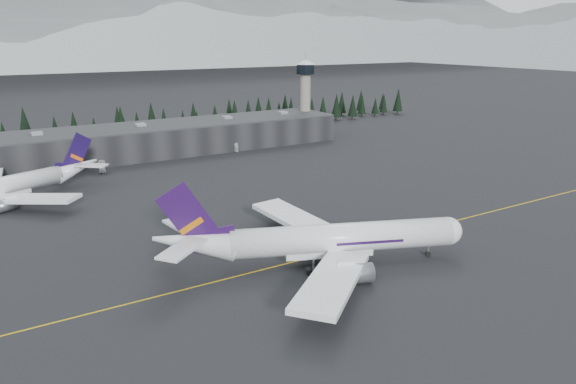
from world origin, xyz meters
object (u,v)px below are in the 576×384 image
jet_main (316,240)px  control_tower (305,89)px  jet_parked (7,186)px  gse_vehicle_a (103,172)px  gse_vehicle_b (237,150)px  terminal (165,138)px

jet_main → control_tower: bearing=79.6°
control_tower → jet_parked: 147.61m
jet_parked → gse_vehicle_a: jet_parked is taller
jet_main → gse_vehicle_a: 109.41m
control_tower → gse_vehicle_b: (-47.65, -18.30, -22.69)m
terminal → jet_main: jet_main is taller
terminal → gse_vehicle_a: (-31.73, -23.73, -5.57)m
terminal → jet_main: 130.72m
control_tower → gse_vehicle_a: 112.34m
gse_vehicle_b → terminal: bearing=-153.2°
jet_main → jet_parked: size_ratio=1.13×
control_tower → gse_vehicle_a: size_ratio=7.19×
control_tower → jet_main: size_ratio=0.56×
terminal → gse_vehicle_a: terminal is taller
control_tower → jet_parked: size_ratio=0.63×
gse_vehicle_a → gse_vehicle_b: (59.08, 8.43, -0.02)m
control_tower → terminal: bearing=-177.7°
jet_parked → terminal: bearing=-166.9°
terminal → gse_vehicle_b: (27.35, -15.30, -5.59)m
terminal → control_tower: 76.98m
terminal → jet_parked: bearing=-145.5°
terminal → gse_vehicle_b: 31.84m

